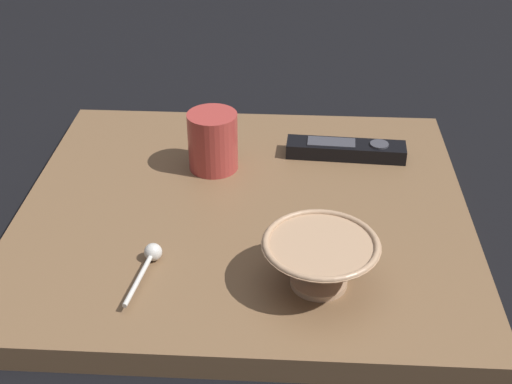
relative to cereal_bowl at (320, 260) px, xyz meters
name	(u,v)px	position (x,y,z in m)	size (l,w,h in m)	color
ground_plane	(244,225)	(0.10, -0.17, -0.07)	(6.00, 6.00, 0.00)	black
table	(244,215)	(0.10, -0.17, -0.05)	(0.64, 0.59, 0.04)	brown
cereal_bowl	(320,260)	(0.00, 0.00, 0.00)	(0.14, 0.14, 0.06)	tan
coffee_mug	(213,141)	(0.16, -0.27, 0.01)	(0.08, 0.08, 0.09)	#A53833
teaspoon	(150,258)	(0.21, -0.02, -0.03)	(0.03, 0.11, 0.02)	silver
tv_remote_near	(346,150)	(-0.05, -0.32, -0.02)	(0.19, 0.05, 0.03)	black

